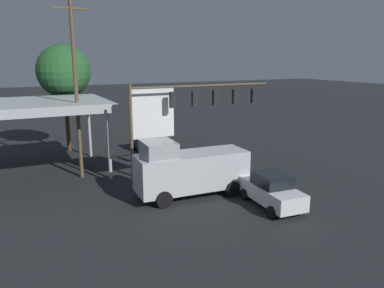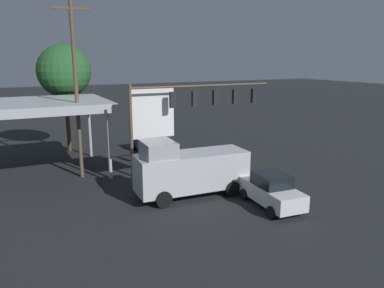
{
  "view_description": "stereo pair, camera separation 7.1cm",
  "coord_description": "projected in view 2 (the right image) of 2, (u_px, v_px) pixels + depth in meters",
  "views": [
    {
      "loc": [
        10.94,
        20.05,
        8.23
      ],
      "look_at": [
        0.0,
        -2.0,
        2.57
      ],
      "focal_mm": 35.0,
      "sensor_mm": 36.0,
      "label": 1
    },
    {
      "loc": [
        10.88,
        20.08,
        8.23
      ],
      "look_at": [
        0.0,
        -2.0,
        2.57
      ],
      "focal_mm": 35.0,
      "sensor_mm": 36.0,
      "label": 2
    }
  ],
  "objects": [
    {
      "name": "ground_plane",
      "position": [
        206.0,
        189.0,
        24.09
      ],
      "size": [
        200.0,
        200.0,
        0.0
      ],
      "primitive_type": "plane",
      "color": "black"
    },
    {
      "name": "traffic_signal_assembly",
      "position": [
        194.0,
        105.0,
        24.46
      ],
      "size": [
        10.1,
        0.43,
        6.77
      ],
      "color": "brown",
      "rests_on": "ground"
    },
    {
      "name": "utility_pole",
      "position": [
        76.0,
        88.0,
        25.17
      ],
      "size": [
        2.4,
        0.26,
        11.97
      ],
      "color": "brown",
      "rests_on": "ground"
    },
    {
      "name": "gas_station_canopy",
      "position": [
        21.0,
        107.0,
        25.88
      ],
      "size": [
        11.54,
        7.96,
        5.29
      ],
      "color": "#B2B7BC",
      "rests_on": "ground"
    },
    {
      "name": "price_sign",
      "position": [
        152.0,
        116.0,
        24.13
      ],
      "size": [
        2.98,
        0.27,
        6.47
      ],
      "color": "#B7B7BC",
      "rests_on": "ground"
    },
    {
      "name": "hatchback_crossing",
      "position": [
        148.0,
        141.0,
        33.55
      ],
      "size": [
        2.12,
        3.88,
        1.97
      ],
      "rotation": [
        0.0,
        0.0,
        1.62
      ],
      "color": "navy",
      "rests_on": "ground"
    },
    {
      "name": "sedan_far",
      "position": [
        271.0,
        190.0,
        21.12
      ],
      "size": [
        2.32,
        4.52,
        1.93
      ],
      "rotation": [
        0.0,
        0.0,
        1.49
      ],
      "color": "silver",
      "rests_on": "ground"
    },
    {
      "name": "delivery_truck",
      "position": [
        189.0,
        169.0,
        22.54
      ],
      "size": [
        6.9,
        2.82,
        3.58
      ],
      "rotation": [
        0.0,
        0.0,
        -0.05
      ],
      "color": "silver",
      "rests_on": "ground"
    },
    {
      "name": "street_tree",
      "position": [
        64.0,
        71.0,
        32.46
      ],
      "size": [
        4.59,
        4.59,
        9.43
      ],
      "color": "#4C331E",
      "rests_on": "ground"
    },
    {
      "name": "fire_hydrant",
      "position": [
        152.0,
        193.0,
        22.12
      ],
      "size": [
        0.24,
        0.24,
        0.88
      ],
      "color": "gold",
      "rests_on": "ground"
    }
  ]
}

